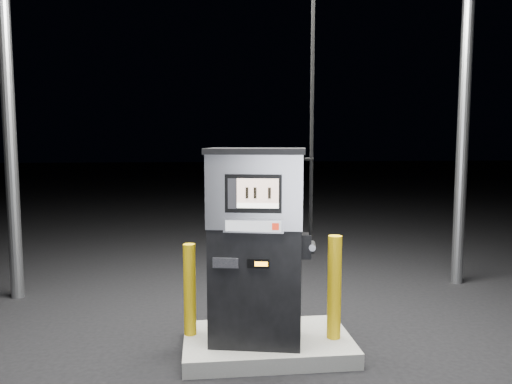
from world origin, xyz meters
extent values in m
plane|color=black|center=(0.00, 0.00, 0.00)|extent=(80.00, 80.00, 0.00)
cube|color=#63635F|center=(0.00, 0.00, 0.07)|extent=(1.60, 1.00, 0.15)
cylinder|color=gray|center=(-3.00, 2.00, 2.25)|extent=(0.16, 0.16, 4.50)
cylinder|color=gray|center=(3.00, 2.00, 2.25)|extent=(0.16, 0.16, 4.50)
cube|color=black|center=(-0.12, -0.10, 0.70)|extent=(0.92, 0.65, 1.10)
cube|color=silver|center=(-0.12, -0.10, 1.58)|extent=(0.94, 0.67, 0.66)
cube|color=black|center=(-0.12, -0.10, 1.94)|extent=(0.98, 0.71, 0.05)
cube|color=black|center=(-0.17, -0.35, 1.58)|extent=(0.49, 0.13, 0.33)
cube|color=#CCAA93|center=(-0.14, -0.37, 1.60)|extent=(0.35, 0.08, 0.21)
cube|color=white|center=(-0.14, -0.37, 1.47)|extent=(0.35, 0.08, 0.04)
cube|color=silver|center=(-0.17, -0.35, 1.29)|extent=(0.52, 0.14, 0.12)
cube|color=#A3A6AA|center=(-0.18, -0.36, 1.29)|extent=(0.47, 0.10, 0.09)
cube|color=#B51E0C|center=(0.01, -0.41, 1.29)|extent=(0.06, 0.02, 0.06)
cube|color=black|center=(-0.13, -0.36, 0.96)|extent=(0.19, 0.06, 0.08)
cube|color=orange|center=(-0.11, -0.37, 0.96)|extent=(0.11, 0.03, 0.04)
cube|color=black|center=(-0.41, -0.30, 0.96)|extent=(0.23, 0.07, 0.09)
cube|color=black|center=(0.33, -0.20, 1.07)|extent=(0.12, 0.17, 0.22)
cylinder|color=gray|center=(0.38, -0.21, 1.07)|extent=(0.10, 0.20, 0.06)
cylinder|color=black|center=(0.36, -0.25, 2.54)|extent=(0.04, 0.04, 2.73)
cylinder|color=gold|center=(-0.74, 0.13, 0.60)|extent=(0.13, 0.13, 0.89)
cylinder|color=gold|center=(0.63, -0.10, 0.65)|extent=(0.15, 0.15, 0.99)
camera|label=1|loc=(-0.62, -4.59, 2.05)|focal=35.00mm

